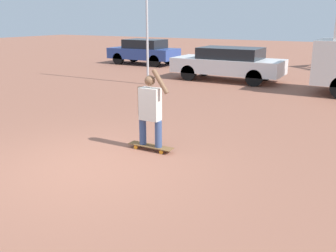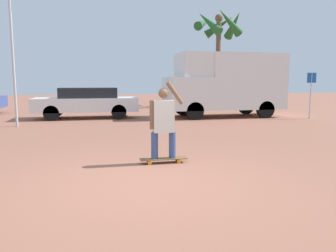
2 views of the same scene
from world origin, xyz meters
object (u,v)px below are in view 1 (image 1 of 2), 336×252
(parked_car_white, at_px, (228,63))
(parked_car_blue, at_px, (144,51))
(person_skateboarder, at_px, (150,107))
(skateboard, at_px, (151,146))

(parked_car_white, xyz_separation_m, parked_car_blue, (-6.23, 3.09, -0.00))
(person_skateboarder, height_order, parked_car_white, person_skateboarder)
(person_skateboarder, bearing_deg, skateboard, -0.00)
(person_skateboarder, bearing_deg, parked_car_white, 101.00)
(skateboard, height_order, person_skateboarder, person_skateboarder)
(parked_car_white, height_order, parked_car_blue, parked_car_blue)
(person_skateboarder, relative_size, parked_car_white, 0.34)
(parked_car_blue, bearing_deg, skateboard, -56.58)
(person_skateboarder, xyz_separation_m, parked_car_blue, (-7.97, 12.09, -0.14))
(skateboard, height_order, parked_car_white, parked_car_white)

